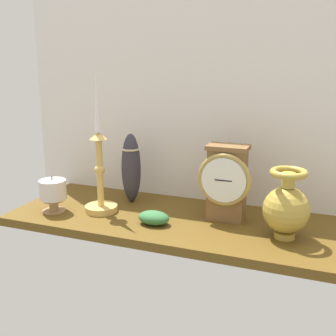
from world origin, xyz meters
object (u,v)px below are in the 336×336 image
Objects in this scene: mantel_clock at (226,182)px; brass_vase_bulbous at (286,207)px; pillar_candle_front at (53,193)px; candlestick_tall_left at (100,170)px; tall_ceramic_vase at (131,168)px.

mantel_clock is 1.19× the size of brass_vase_bulbous.
mantel_clock reaches higher than pillar_candle_front.
candlestick_tall_left is at bearing -179.86° from brass_vase_bulbous.
pillar_candle_front is 23.97cm from tall_ceramic_vase.
candlestick_tall_left is 2.34× the size of brass_vase_bulbous.
mantel_clock is 1.97× the size of pillar_candle_front.
brass_vase_bulbous is at bearing -21.12° from mantel_clock.
mantel_clock is at bearing -8.43° from tall_ceramic_vase.
brass_vase_bulbous is (51.53, 0.13, -4.27)cm from candlestick_tall_left.
candlestick_tall_left reaches higher than pillar_candle_front.
mantel_clock is at bearing 13.51° from pillar_candle_front.
brass_vase_bulbous reaches higher than pillar_candle_front.
mantel_clock is 30.85cm from tall_ceramic_vase.
pillar_candle_front is at bearing -175.52° from brass_vase_bulbous.
mantel_clock reaches higher than brass_vase_bulbous.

